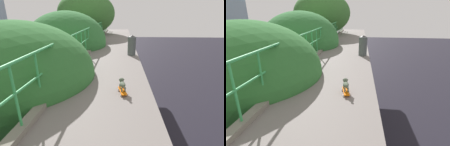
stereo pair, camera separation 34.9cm
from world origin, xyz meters
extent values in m
cylinder|color=green|center=(-0.25, 0.78, 6.93)|extent=(0.04, 0.04, 1.08)
cylinder|color=green|center=(-0.25, 1.57, 6.93)|extent=(0.04, 0.04, 1.08)
cylinder|color=green|center=(-0.25, 2.35, 6.93)|extent=(0.04, 0.04, 1.08)
cylinder|color=green|center=(-0.25, 3.13, 6.93)|extent=(0.04, 0.04, 1.08)
cylinder|color=green|center=(-0.25, 3.91, 6.93)|extent=(0.04, 0.04, 1.08)
cylinder|color=green|center=(-0.25, 4.70, 6.93)|extent=(0.04, 0.04, 1.08)
cylinder|color=green|center=(-0.25, 5.48, 6.93)|extent=(0.04, 0.04, 1.08)
cylinder|color=green|center=(-0.25, 6.26, 6.93)|extent=(0.04, 0.04, 1.08)
cylinder|color=green|center=(-0.25, 7.05, 6.93)|extent=(0.04, 0.04, 1.08)
cylinder|color=green|center=(-0.25, 7.83, 6.93)|extent=(0.04, 0.04, 1.08)
cylinder|color=green|center=(-0.25, 8.61, 6.93)|extent=(0.04, 0.04, 1.08)
cylinder|color=green|center=(-0.25, 9.40, 6.93)|extent=(0.04, 0.04, 1.08)
cylinder|color=green|center=(-0.25, 10.18, 6.93)|extent=(0.04, 0.04, 1.08)
cylinder|color=green|center=(-0.25, 10.96, 6.93)|extent=(0.04, 0.04, 1.08)
cylinder|color=green|center=(-0.25, 11.74, 6.93)|extent=(0.04, 0.04, 1.08)
cylinder|color=green|center=(-0.25, 12.53, 6.93)|extent=(0.04, 0.04, 1.08)
cylinder|color=green|center=(-0.25, 13.31, 6.93)|extent=(0.04, 0.04, 1.08)
cylinder|color=green|center=(-0.25, 14.09, 6.93)|extent=(0.04, 0.04, 1.08)
cylinder|color=green|center=(-0.25, 14.88, 6.93)|extent=(0.04, 0.04, 1.08)
cylinder|color=green|center=(-0.25, 15.66, 6.93)|extent=(0.04, 0.04, 1.08)
cylinder|color=green|center=(-0.25, 16.44, 6.93)|extent=(0.04, 0.04, 1.08)
cylinder|color=green|center=(-0.25, 17.23, 6.93)|extent=(0.04, 0.04, 1.08)
cylinder|color=green|center=(-0.25, 18.01, 6.93)|extent=(0.04, 0.04, 1.08)
cylinder|color=black|center=(-7.88, 9.11, 0.34)|extent=(0.23, 0.68, 0.68)
cube|color=#B1B2BA|center=(-5.12, 10.40, 0.56)|extent=(1.62, 4.09, 0.69)
cube|color=#1E232B|center=(-5.12, 10.11, 1.19)|extent=(1.42, 2.15, 0.57)
cylinder|color=black|center=(-4.35, 11.72, 0.30)|extent=(0.23, 0.60, 0.60)
cylinder|color=black|center=(-5.88, 11.72, 0.30)|extent=(0.23, 0.60, 0.60)
cylinder|color=black|center=(-4.35, 9.07, 0.30)|extent=(0.23, 0.60, 0.60)
cylinder|color=black|center=(-5.88, 9.07, 0.30)|extent=(0.23, 0.60, 0.60)
cube|color=slate|center=(-8.79, 13.57, 0.49)|extent=(1.82, 4.13, 0.56)
cube|color=#1E232B|center=(-8.79, 13.76, 1.07)|extent=(1.58, 2.21, 0.60)
cylinder|color=black|center=(-7.92, 12.34, 0.32)|extent=(0.20, 0.64, 0.64)
cylinder|color=black|center=(-9.66, 12.34, 0.32)|extent=(0.20, 0.64, 0.64)
cylinder|color=black|center=(-7.92, 14.81, 0.32)|extent=(0.20, 0.64, 0.64)
cylinder|color=black|center=(-9.66, 14.81, 0.32)|extent=(0.20, 0.64, 0.64)
cube|color=red|center=(-9.06, 26.01, 1.81)|extent=(2.47, 11.76, 3.06)
cube|color=black|center=(-9.06, 26.01, 2.35)|extent=(2.49, 10.82, 0.70)
cylinder|color=black|center=(-7.88, 30.13, 0.48)|extent=(0.28, 0.96, 0.96)
cylinder|color=black|center=(-10.25, 30.13, 0.48)|extent=(0.28, 0.96, 0.96)
cylinder|color=black|center=(-7.88, 22.78, 0.48)|extent=(0.28, 0.96, 0.96)
cylinder|color=black|center=(-10.25, 22.78, 0.48)|extent=(0.28, 0.96, 0.96)
ellipsoid|color=#2E6A2F|center=(-1.77, 3.25, 6.33)|extent=(4.74, 4.74, 3.38)
cylinder|color=#4F3C22|center=(-1.85, 8.59, 2.63)|extent=(0.53, 0.53, 5.27)
ellipsoid|color=#2F6E33|center=(-1.85, 8.59, 6.56)|extent=(4.69, 4.69, 3.55)
cylinder|color=#4C412F|center=(-1.86, 14.93, 3.34)|extent=(0.47, 0.47, 6.69)
ellipsoid|color=#3B7331|center=(-1.86, 14.93, 8.14)|extent=(5.30, 5.30, 3.81)
cube|color=orange|center=(1.47, 2.30, 6.35)|extent=(0.23, 0.50, 0.02)
cylinder|color=white|center=(1.51, 2.47, 6.31)|extent=(0.04, 0.06, 0.06)
cylinder|color=white|center=(1.36, 2.44, 6.31)|extent=(0.04, 0.06, 0.06)
cylinder|color=white|center=(1.58, 2.17, 6.31)|extent=(0.04, 0.06, 0.06)
cylinder|color=white|center=(1.43, 2.14, 6.31)|extent=(0.04, 0.06, 0.06)
cylinder|color=#596551|center=(1.49, 2.45, 6.42)|extent=(0.04, 0.04, 0.11)
cylinder|color=#596551|center=(1.41, 2.44, 6.42)|extent=(0.04, 0.04, 0.11)
cylinder|color=#596551|center=(1.53, 2.24, 6.42)|extent=(0.04, 0.04, 0.11)
cylinder|color=#596551|center=(1.45, 2.22, 6.42)|extent=(0.04, 0.04, 0.11)
ellipsoid|color=#596551|center=(1.47, 2.34, 6.51)|extent=(0.20, 0.32, 0.12)
sphere|color=#596551|center=(1.45, 2.46, 6.58)|extent=(0.12, 0.12, 0.12)
ellipsoid|color=#576C46|center=(1.43, 2.51, 6.57)|extent=(0.05, 0.06, 0.04)
sphere|color=#596551|center=(1.49, 2.47, 6.59)|extent=(0.05, 0.05, 0.05)
sphere|color=#596551|center=(1.40, 2.45, 6.59)|extent=(0.05, 0.05, 0.05)
sphere|color=#596551|center=(1.50, 2.19, 6.55)|extent=(0.06, 0.06, 0.06)
cylinder|color=#4B5250|center=(1.92, 6.41, 6.71)|extent=(0.38, 0.38, 0.86)
cone|color=black|center=(1.92, 6.41, 7.18)|extent=(0.39, 0.39, 0.10)
camera|label=1|loc=(1.42, -1.51, 8.19)|focal=26.83mm
camera|label=2|loc=(1.76, -1.47, 8.19)|focal=26.83mm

